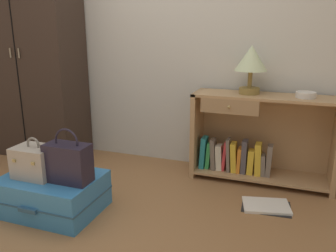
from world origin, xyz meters
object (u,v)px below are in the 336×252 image
Objects in this scene: bookshelf at (256,140)px; bowl at (306,95)px; open_book_on_floor at (266,206)px; table_lamp at (251,61)px; train_case at (35,162)px; wardrobe at (32,51)px; suitcase_large at (53,193)px; handbag at (68,162)px.

bowl is at bearing -3.29° from bookshelf.
bowl is at bearing 65.89° from open_book_on_floor.
table_lamp is 1.82m from train_case.
bowl is at bearing -3.35° from table_lamp.
train_case is at bearing -148.78° from bowl.
bookshelf is 7.62× the size of bowl.
bookshelf is 0.61m from open_book_on_floor.
open_book_on_floor is (2.36, -0.42, -1.05)m from wardrobe.
wardrobe is 7.25× the size of train_case.
train_case reaches higher than open_book_on_floor.
wardrobe reaches higher than table_lamp.
suitcase_large is at bearing -47.45° from wardrobe.
open_book_on_floor is (1.55, 0.60, -0.37)m from train_case.
wardrobe is 5.58× the size of open_book_on_floor.
suitcase_large is 1.82× the size of handbag.
bookshelf reaches higher than suitcase_large.
open_book_on_floor is at bearing -10.15° from wardrobe.
table_lamp is 1.62m from handbag.
open_book_on_floor is at bearing 24.79° from handbag.
bowl is 0.92m from open_book_on_floor.
bowl reaches higher than handbag.
bowl is at bearing 35.31° from handbag.
table_lamp is at bearing 176.65° from bowl.
handbag is 1.00× the size of open_book_on_floor.
train_case is (-0.10, -0.04, 0.24)m from suitcase_large.
wardrobe reaches higher than train_case.
train_case is (-1.31, -1.09, -0.64)m from table_lamp.
bookshelf reaches higher than train_case.
suitcase_large is 0.32m from handbag.
bowl is at bearing 31.22° from train_case.
bookshelf is 1.56m from handbag.
table_lamp is (2.12, 0.07, -0.04)m from wardrobe.
handbag is at bearing -134.17° from table_lamp.
train_case is 0.77× the size of open_book_on_floor.
train_case is at bearing -159.27° from suitcase_large.
bookshelf is 2.97× the size of table_lamp.
bowl is (0.36, -0.02, 0.42)m from bookshelf.
train_case is (-1.40, -1.08, 0.02)m from bookshelf.
table_lamp is at bearing 40.79° from suitcase_large.
suitcase_large is at bearing -158.72° from open_book_on_floor.
table_lamp reaches higher than handbag.
bowl is (2.56, 0.04, -0.28)m from wardrobe.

